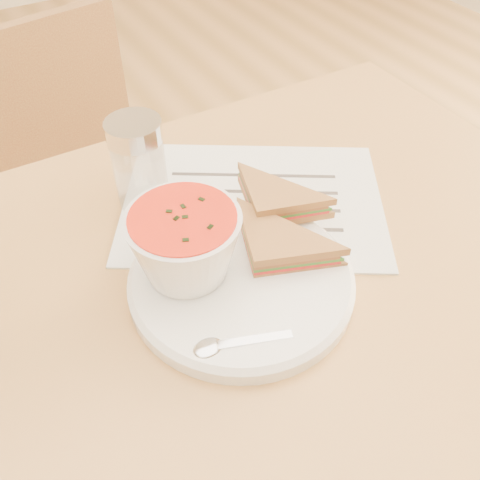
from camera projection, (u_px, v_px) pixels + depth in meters
dining_table at (227, 449)px, 0.84m from camera, size 1.00×0.70×0.75m
chair_far at (106, 227)px, 1.17m from camera, size 0.42×0.42×0.80m
plate at (241, 281)px, 0.59m from camera, size 0.31×0.31×0.02m
soup_bowl at (185, 247)px, 0.56m from camera, size 0.14×0.14×0.08m
sandwich_half_a at (254, 272)px, 0.56m from camera, size 0.13×0.13×0.03m
sandwich_half_b at (257, 221)px, 0.61m from camera, size 0.12×0.12×0.03m
spoon at (255, 340)px, 0.52m from camera, size 0.16×0.08×0.01m
paper_menu at (253, 201)px, 0.69m from camera, size 0.41×0.38×0.00m
condiment_shaker at (139, 165)px, 0.65m from camera, size 0.08×0.08×0.12m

